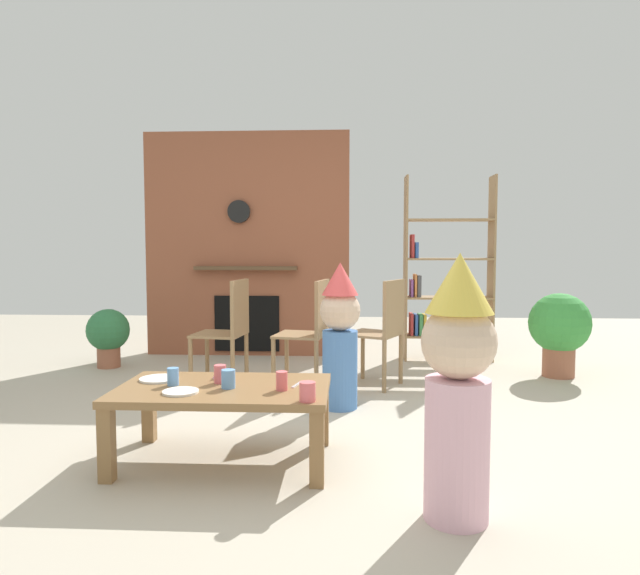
# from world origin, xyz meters

# --- Properties ---
(ground_plane) EXTENTS (12.00, 12.00, 0.00)m
(ground_plane) POSITION_xyz_m (0.00, 0.00, 0.00)
(ground_plane) COLOR #BCB29E
(brick_fireplace_feature) EXTENTS (2.20, 0.28, 2.40)m
(brick_fireplace_feature) POSITION_xyz_m (-0.75, 2.60, 1.19)
(brick_fireplace_feature) COLOR #935138
(brick_fireplace_feature) RESTS_ON ground_plane
(bookshelf) EXTENTS (0.90, 0.28, 1.90)m
(bookshelf) POSITION_xyz_m (1.30, 2.40, 0.85)
(bookshelf) COLOR #9E7A51
(bookshelf) RESTS_ON ground_plane
(coffee_table) EXTENTS (1.14, 0.68, 0.42)m
(coffee_table) POSITION_xyz_m (-0.33, -0.49, 0.36)
(coffee_table) COLOR olive
(coffee_table) RESTS_ON ground_plane
(paper_cup_near_left) EXTENTS (0.06, 0.06, 0.10)m
(paper_cup_near_left) POSITION_xyz_m (-0.60, -0.49, 0.46)
(paper_cup_near_left) COLOR #669EE0
(paper_cup_near_left) RESTS_ON coffee_table
(paper_cup_near_right) EXTENTS (0.08, 0.08, 0.10)m
(paper_cup_near_right) POSITION_xyz_m (0.15, -0.77, 0.46)
(paper_cup_near_right) COLOR #E5666B
(paper_cup_near_right) RESTS_ON coffee_table
(paper_cup_center) EXTENTS (0.07, 0.07, 0.10)m
(paper_cup_center) POSITION_xyz_m (-0.36, -0.42, 0.47)
(paper_cup_center) COLOR #E5666B
(paper_cup_center) RESTS_ON coffee_table
(paper_cup_far_left) EXTENTS (0.06, 0.06, 0.10)m
(paper_cup_far_left) POSITION_xyz_m (-0.00, -0.56, 0.47)
(paper_cup_far_left) COLOR #E5666B
(paper_cup_far_left) RESTS_ON coffee_table
(paper_cup_far_right) EXTENTS (0.07, 0.07, 0.10)m
(paper_cup_far_right) POSITION_xyz_m (-0.29, -0.53, 0.47)
(paper_cup_far_right) COLOR #669EE0
(paper_cup_far_right) RESTS_ON coffee_table
(paper_plate_front) EXTENTS (0.22, 0.22, 0.01)m
(paper_plate_front) POSITION_xyz_m (-0.72, -0.37, 0.42)
(paper_plate_front) COLOR white
(paper_plate_front) RESTS_ON coffee_table
(paper_plate_rear) EXTENTS (0.19, 0.19, 0.01)m
(paper_plate_rear) POSITION_xyz_m (-0.52, -0.64, 0.42)
(paper_plate_rear) COLOR white
(paper_plate_rear) RESTS_ON coffee_table
(birthday_cake_slice) EXTENTS (0.10, 0.10, 0.09)m
(birthday_cake_slice) POSITION_xyz_m (-0.38, -0.30, 0.46)
(birthday_cake_slice) COLOR pink
(birthday_cake_slice) RESTS_ON coffee_table
(table_fork) EXTENTS (0.05, 0.15, 0.01)m
(table_fork) POSITION_xyz_m (0.07, -0.44, 0.42)
(table_fork) COLOR silver
(table_fork) RESTS_ON coffee_table
(child_with_cone_hat) EXTENTS (0.32, 0.32, 1.14)m
(child_with_cone_hat) POSITION_xyz_m (0.81, -1.08, 0.60)
(child_with_cone_hat) COLOR #EAB2C6
(child_with_cone_hat) RESTS_ON ground_plane
(child_in_pink) EXTENTS (0.29, 0.29, 1.06)m
(child_in_pink) POSITION_xyz_m (0.29, 0.57, 0.56)
(child_in_pink) COLOR #4C7FC6
(child_in_pink) RESTS_ON ground_plane
(dining_chair_left) EXTENTS (0.45, 0.45, 0.90)m
(dining_chair_left) POSITION_xyz_m (-0.65, 1.15, 0.51)
(dining_chair_left) COLOR #9E7A51
(dining_chair_left) RESTS_ON ground_plane
(dining_chair_middle) EXTENTS (0.47, 0.47, 0.90)m
(dining_chair_middle) POSITION_xyz_m (0.04, 1.14, 0.51)
(dining_chair_middle) COLOR #9E7A51
(dining_chair_middle) RESTS_ON ground_plane
(dining_chair_right) EXTENTS (0.54, 0.54, 0.90)m
(dining_chair_right) POSITION_xyz_m (0.64, 1.21, 0.51)
(dining_chair_right) COLOR #9E7A51
(dining_chair_right) RESTS_ON ground_plane
(potted_plant_tall) EXTENTS (0.54, 0.54, 0.76)m
(potted_plant_tall) POSITION_xyz_m (2.25, 1.67, 0.45)
(potted_plant_tall) COLOR #9E5B42
(potted_plant_tall) RESTS_ON ground_plane
(potted_plant_short) EXTENTS (0.41, 0.41, 0.57)m
(potted_plant_short) POSITION_xyz_m (-2.00, 1.85, 0.33)
(potted_plant_short) COLOR #9E5B42
(potted_plant_short) RESTS_ON ground_plane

